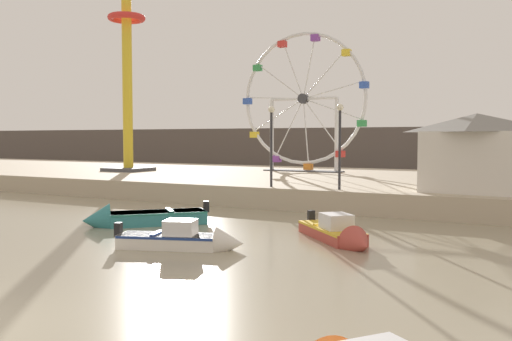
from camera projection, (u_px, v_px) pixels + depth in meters
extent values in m
cube|color=#B7A88E|center=(377.00, 186.00, 33.59)|extent=(110.00, 19.11, 1.03)
cube|color=#564C47|center=(438.00, 151.00, 50.45)|extent=(140.00, 3.00, 4.40)
cube|color=#B24238|center=(331.00, 233.00, 18.79)|extent=(3.14, 3.16, 0.40)
cube|color=gold|center=(331.00, 228.00, 18.78)|extent=(3.13, 3.15, 0.08)
cone|color=#B24238|center=(360.00, 244.00, 16.73)|extent=(1.37, 1.37, 1.01)
cube|color=black|center=(311.00, 216.00, 20.50)|extent=(0.31, 0.31, 0.44)
cube|color=silver|center=(336.00, 221.00, 18.36)|extent=(1.32, 1.32, 0.50)
cube|color=gold|center=(326.00, 224.00, 19.19)|extent=(0.75, 0.75, 0.06)
cube|color=teal|center=(158.00, 218.00, 21.97)|extent=(3.52, 3.61, 0.51)
cube|color=#237566|center=(158.00, 212.00, 21.96)|extent=(3.51, 3.59, 0.08)
cone|color=teal|center=(96.00, 220.00, 21.25)|extent=(1.62, 1.61, 1.27)
cube|color=black|center=(206.00, 207.00, 22.55)|extent=(0.31, 0.31, 0.44)
cube|color=#237566|center=(169.00, 210.00, 22.10)|extent=(0.93, 0.90, 0.06)
cube|color=silver|center=(169.00, 241.00, 17.20)|extent=(3.23, 1.95, 0.42)
cube|color=navy|center=(169.00, 236.00, 17.19)|extent=(3.21, 1.96, 0.08)
cone|color=silver|center=(230.00, 243.00, 16.88)|extent=(1.11, 1.18, 0.95)
cube|color=black|center=(118.00, 229.00, 17.45)|extent=(0.27, 0.29, 0.44)
cube|color=silver|center=(180.00, 227.00, 17.11)|extent=(1.13, 1.06, 0.47)
cube|color=navy|center=(157.00, 233.00, 17.25)|extent=(0.43, 0.86, 0.06)
torus|color=silver|center=(303.00, 99.00, 39.29)|extent=(9.31, 0.24, 9.31)
cylinder|color=#38383D|center=(303.00, 99.00, 39.29)|extent=(0.70, 0.50, 0.70)
cylinder|color=silver|center=(293.00, 69.00, 39.56)|extent=(1.74, 0.08, 4.25)
cube|color=red|center=(282.00, 44.00, 39.86)|extent=(0.56, 0.48, 0.44)
cylinder|color=silver|center=(280.00, 81.00, 40.09)|extent=(3.73, 0.08, 2.72)
cube|color=#33934C|center=(258.00, 68.00, 40.91)|extent=(0.56, 0.48, 0.44)
cylinder|color=silver|center=(275.00, 98.00, 40.37)|extent=(4.53, 0.08, 0.32)
cube|color=#3356B7|center=(248.00, 101.00, 41.46)|extent=(0.56, 0.48, 0.44)
cylinder|color=silver|center=(278.00, 115.00, 40.30)|extent=(3.98, 0.08, 2.32)
cube|color=yellow|center=(254.00, 135.00, 41.32)|extent=(0.56, 0.48, 0.44)
cylinder|color=silver|center=(290.00, 127.00, 39.91)|extent=(2.17, 0.08, 4.06)
cube|color=purple|center=(277.00, 159.00, 40.54)|extent=(0.56, 0.48, 0.44)
cylinder|color=silver|center=(306.00, 131.00, 39.32)|extent=(0.49, 0.08, 4.52)
cube|color=orange|center=(308.00, 167.00, 39.38)|extent=(0.56, 0.48, 0.44)
cylinder|color=silver|center=(322.00, 124.00, 38.73)|extent=(2.85, 0.08, 3.63)
cube|color=red|center=(340.00, 154.00, 38.19)|extent=(0.56, 0.48, 0.44)
cylinder|color=silver|center=(332.00, 109.00, 38.31)|extent=(4.30, 0.08, 1.58)
cube|color=#33934C|center=(362.00, 123.00, 37.35)|extent=(0.56, 0.48, 0.44)
cylinder|color=silver|center=(333.00, 90.00, 38.21)|extent=(4.43, 0.08, 1.12)
cube|color=#3356B7|center=(364.00, 85.00, 37.14)|extent=(0.56, 0.48, 0.44)
cylinder|color=silver|center=(324.00, 74.00, 38.44)|extent=(3.21, 0.08, 3.32)
cube|color=yellow|center=(346.00, 53.00, 37.61)|extent=(0.56, 0.48, 0.44)
cylinder|color=silver|center=(309.00, 67.00, 38.95)|extent=(0.96, 0.08, 4.46)
cube|color=purple|center=(315.00, 38.00, 38.63)|extent=(0.56, 0.48, 0.44)
cylinder|color=silver|center=(272.00, 135.00, 40.63)|extent=(0.28, 0.28, 5.14)
cylinder|color=silver|center=(337.00, 135.00, 38.25)|extent=(0.28, 0.28, 5.14)
cylinder|color=silver|center=(303.00, 99.00, 39.29)|extent=(4.99, 0.18, 0.18)
cube|color=#4C4C51|center=(303.00, 171.00, 39.59)|extent=(5.79, 1.20, 0.08)
cylinder|color=gold|center=(127.00, 71.00, 39.67)|extent=(0.70, 0.70, 14.30)
torus|color=red|center=(126.00, 18.00, 39.45)|extent=(2.64, 2.64, 0.44)
cube|color=#4C4C51|center=(129.00, 169.00, 40.08)|extent=(2.80, 2.80, 0.24)
cube|color=silver|center=(476.00, 162.00, 24.21)|extent=(4.49, 3.17, 2.65)
pyramid|color=gray|center=(477.00, 123.00, 24.11)|extent=(4.94, 3.48, 0.80)
cylinder|color=#2D2D33|center=(340.00, 150.00, 25.46)|extent=(0.12, 0.12, 3.62)
sphere|color=#F2EACC|center=(340.00, 107.00, 25.35)|extent=(0.32, 0.32, 0.32)
cylinder|color=#2D2D33|center=(271.00, 150.00, 27.01)|extent=(0.12, 0.12, 3.61)
sphere|color=#F2EACC|center=(271.00, 109.00, 26.90)|extent=(0.32, 0.32, 0.32)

